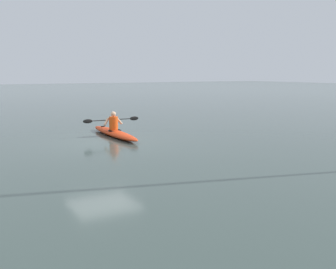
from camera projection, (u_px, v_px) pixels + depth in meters
The scene contains 3 objects.
ground_plane at pixel (102, 142), 14.87m from camera, with size 160.00×160.00×0.00m, color #384742.
kayak at pixel (114, 133), 16.10m from camera, with size 0.65×4.36×0.26m.
kayaker at pixel (113, 122), 16.10m from camera, with size 2.44×0.42×0.75m.
Camera 1 is at (5.27, 13.89, 2.58)m, focal length 42.15 mm.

